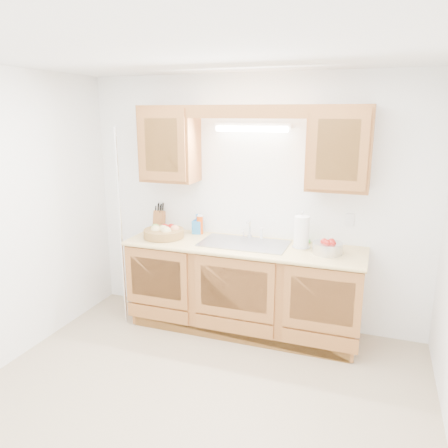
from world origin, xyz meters
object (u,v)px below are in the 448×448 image
at_px(knife_block, 159,220).
at_px(apple_bowl, 328,247).
at_px(fruit_basket, 164,232).
at_px(paper_towel, 302,232).

relative_size(knife_block, apple_bowl, 0.88).
bearing_deg(fruit_basket, apple_bowl, 0.66).
xyz_separation_m(paper_towel, apple_bowl, (0.25, -0.10, -0.09)).
relative_size(fruit_basket, knife_block, 1.69).
height_order(fruit_basket, paper_towel, paper_towel).
bearing_deg(paper_towel, fruit_basket, -175.16).
xyz_separation_m(fruit_basket, knife_block, (-0.20, 0.27, 0.05)).
height_order(knife_block, apple_bowl, knife_block).
xyz_separation_m(fruit_basket, apple_bowl, (1.63, 0.02, 0.00)).
relative_size(fruit_basket, paper_towel, 1.41).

